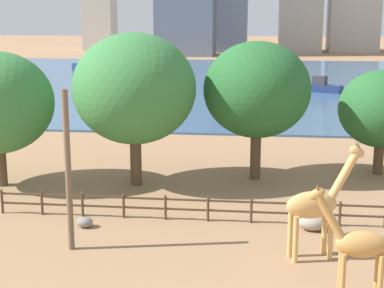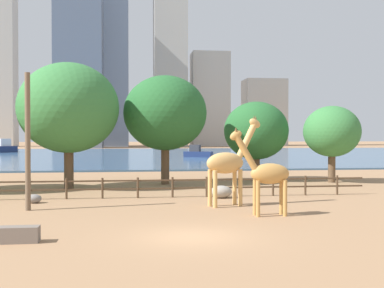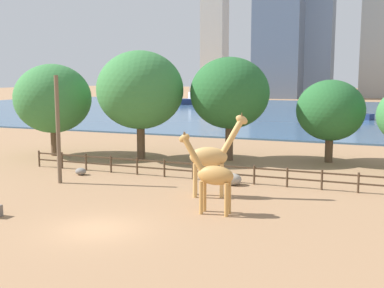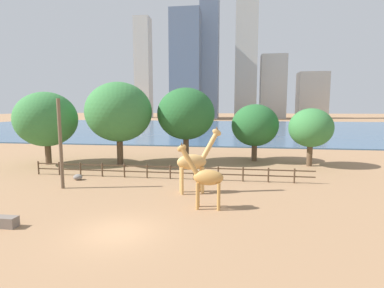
# 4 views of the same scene
# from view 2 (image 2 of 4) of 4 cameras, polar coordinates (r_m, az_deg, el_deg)

# --- Properties ---
(ground_plane) EXTENTS (400.00, 400.00, 0.00)m
(ground_plane) POSITION_cam_2_polar(r_m,az_deg,el_deg) (98.69, -5.81, -1.28)
(ground_plane) COLOR #9E7551
(harbor_water) EXTENTS (180.00, 86.00, 0.20)m
(harbor_water) POSITION_cam_2_polar(r_m,az_deg,el_deg) (95.69, -5.76, -1.29)
(harbor_water) COLOR #3D6084
(harbor_water) RESTS_ON ground
(giraffe_tall) EXTENTS (3.56, 1.70, 5.13)m
(giraffe_tall) POSITION_cam_2_polar(r_m,az_deg,el_deg) (27.08, 4.33, -2.22)
(giraffe_tall) COLOR tan
(giraffe_tall) RESTS_ON ground
(giraffe_companion) EXTENTS (3.10, 0.83, 4.36)m
(giraffe_companion) POSITION_cam_2_polar(r_m,az_deg,el_deg) (24.01, 8.81, -3.48)
(giraffe_companion) COLOR #C18C47
(giraffe_companion) RESTS_ON ground
(utility_pole) EXTENTS (0.28, 0.28, 7.28)m
(utility_pole) POSITION_cam_2_polar(r_m,az_deg,el_deg) (26.77, -18.89, 0.27)
(utility_pole) COLOR brown
(utility_pole) RESTS_ON ground
(boulder_near_fence) EXTENTS (0.82, 0.70, 0.53)m
(boulder_near_fence) POSITION_cam_2_polar(r_m,az_deg,el_deg) (29.77, -18.18, -6.17)
(boulder_near_fence) COLOR gray
(boulder_near_fence) RESTS_ON ground
(boulder_by_pole) EXTENTS (1.39, 1.06, 0.79)m
(boulder_by_pole) POSITION_cam_2_polar(r_m,az_deg,el_deg) (30.62, 3.46, -5.68)
(boulder_by_pole) COLOR gray
(boulder_by_pole) RESTS_ON ground
(feeding_trough) EXTENTS (1.80, 0.60, 0.60)m
(feeding_trough) POSITION_cam_2_polar(r_m,az_deg,el_deg) (19.23, -20.33, -10.04)
(feeding_trough) COLOR #72665B
(feeding_trough) RESTS_ON ground
(enclosure_fence) EXTENTS (26.12, 0.14, 1.30)m
(enclosure_fence) POSITION_cam_2_polar(r_m,az_deg,el_deg) (30.81, -3.46, -4.95)
(enclosure_fence) COLOR #4C3826
(enclosure_fence) RESTS_ON ground
(tree_left_large) EXTENTS (6.75, 6.75, 8.83)m
(tree_left_large) POSITION_cam_2_polar(r_m,az_deg,el_deg) (39.10, -3.20, 3.67)
(tree_left_large) COLOR brown
(tree_left_large) RESTS_ON ground
(tree_center_broad) EXTENTS (5.64, 5.64, 6.93)m
(tree_center_broad) POSITION_cam_2_polar(r_m,az_deg,el_deg) (42.48, 7.61, 1.56)
(tree_center_broad) COLOR brown
(tree_center_broad) RESTS_ON ground
(tree_right_tall) EXTENTS (7.49, 7.49, 9.40)m
(tree_right_tall) POSITION_cam_2_polar(r_m,az_deg,el_deg) (37.09, -14.42, 4.15)
(tree_right_tall) COLOR brown
(tree_right_tall) RESTS_ON ground
(tree_left_small) EXTENTS (4.78, 4.78, 6.46)m
(tree_left_small) POSITION_cam_2_polar(r_m,az_deg,el_deg) (42.18, 16.25, 1.41)
(tree_left_small) COLOR brown
(tree_left_small) RESTS_ON ground
(boat_ferry) EXTENTS (5.16, 3.72, 2.15)m
(boat_ferry) POSITION_cam_2_polar(r_m,az_deg,el_deg) (83.20, 0.67, -1.06)
(boat_ferry) COLOR navy
(boat_ferry) RESTS_ON harbor_water
(boat_tug) EXTENTS (6.65, 6.66, 6.23)m
(boat_tug) POSITION_cam_2_polar(r_m,az_deg,el_deg) (114.09, -21.67, -0.41)
(boat_tug) COLOR navy
(boat_tug) RESTS_ON harbor_water
(skyline_tower_needle) EXTENTS (11.42, 14.10, 88.28)m
(skyline_tower_needle) POSITION_cam_2_polar(r_m,az_deg,el_deg) (177.30, -2.63, 14.13)
(skyline_tower_needle) COLOR #ADA89E
(skyline_tower_needle) RESTS_ON ground
(skyline_block_central) EXTENTS (15.60, 11.49, 25.38)m
(skyline_block_central) POSITION_cam_2_polar(r_m,az_deg,el_deg) (187.90, 8.53, 3.68)
(skyline_block_central) COLOR #B7B2A8
(skyline_block_central) RESTS_ON ground
(skyline_tower_glass) EXTENTS (8.72, 8.60, 57.37)m
(skyline_tower_glass) POSITION_cam_2_polar(r_m,az_deg,el_deg) (184.33, -21.51, 8.67)
(skyline_tower_glass) COLOR #B7B2A8
(skyline_tower_glass) RESTS_ON ground
(skyline_block_left) EXTENTS (13.70, 10.64, 34.48)m
(skyline_block_left) POSITION_cam_2_polar(r_m,az_deg,el_deg) (179.21, 2.12, 5.28)
(skyline_block_left) COLOR #B7B2A8
(skyline_block_left) RESTS_ON ground
(skyline_block_right) EXTENTS (14.85, 12.08, 53.70)m
(skyline_block_right) POSITION_cam_2_polar(r_m,az_deg,el_deg) (158.45, -13.24, 9.31)
(skyline_block_right) COLOR slate
(skyline_block_right) RESTS_ON ground
(skyline_tower_short) EXTENTS (10.03, 12.52, 73.78)m
(skyline_tower_short) POSITION_cam_2_polar(r_m,az_deg,el_deg) (177.12, -9.21, 11.73)
(skyline_tower_short) COLOR slate
(skyline_tower_short) RESTS_ON ground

